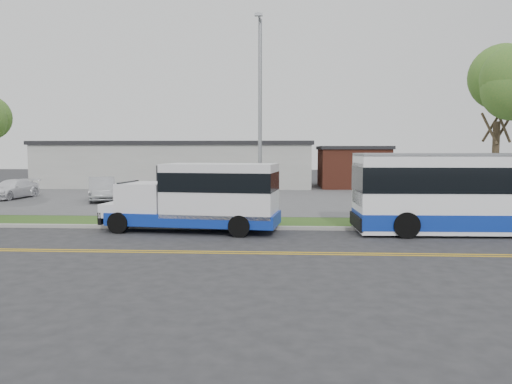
# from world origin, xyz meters

# --- Properties ---
(ground) EXTENTS (140.00, 140.00, 0.00)m
(ground) POSITION_xyz_m (0.00, 0.00, 0.00)
(ground) COLOR #28282B
(ground) RESTS_ON ground
(lane_line_north) EXTENTS (70.00, 0.12, 0.01)m
(lane_line_north) POSITION_xyz_m (0.00, -3.85, 0.01)
(lane_line_north) COLOR gold
(lane_line_north) RESTS_ON ground
(lane_line_south) EXTENTS (70.00, 0.12, 0.01)m
(lane_line_south) POSITION_xyz_m (0.00, -4.15, 0.01)
(lane_line_south) COLOR gold
(lane_line_south) RESTS_ON ground
(curb) EXTENTS (80.00, 0.30, 0.15)m
(curb) POSITION_xyz_m (0.00, 1.10, 0.07)
(curb) COLOR #9E9B93
(curb) RESTS_ON ground
(verge) EXTENTS (80.00, 3.30, 0.10)m
(verge) POSITION_xyz_m (0.00, 2.90, 0.05)
(verge) COLOR #33541C
(verge) RESTS_ON ground
(parking_lot) EXTENTS (80.00, 25.00, 0.10)m
(parking_lot) POSITION_xyz_m (0.00, 17.00, 0.05)
(parking_lot) COLOR #4C4C4F
(parking_lot) RESTS_ON ground
(commercial_building) EXTENTS (25.40, 10.40, 4.35)m
(commercial_building) POSITION_xyz_m (-6.00, 27.00, 2.18)
(commercial_building) COLOR #9E9E99
(commercial_building) RESTS_ON ground
(brick_wing) EXTENTS (6.30, 7.30, 3.90)m
(brick_wing) POSITION_xyz_m (10.50, 26.00, 1.96)
(brick_wing) COLOR brown
(brick_wing) RESTS_ON ground
(tree_east) EXTENTS (5.20, 5.20, 8.33)m
(tree_east) POSITION_xyz_m (14.00, 3.00, 6.20)
(tree_east) COLOR #35281C
(tree_east) RESTS_ON verge
(streetlight_near) EXTENTS (0.35, 1.53, 9.50)m
(streetlight_near) POSITION_xyz_m (3.00, 2.73, 5.23)
(streetlight_near) COLOR gray
(streetlight_near) RESTS_ON verge
(shuttle_bus) EXTENTS (7.94, 3.42, 2.95)m
(shuttle_bus) POSITION_xyz_m (0.67, 0.44, 1.58)
(shuttle_bus) COLOR #0D2B97
(shuttle_bus) RESTS_ON ground
(transit_bus) EXTENTS (12.32, 3.17, 3.40)m
(transit_bus) POSITION_xyz_m (13.33, 0.60, 1.72)
(transit_bus) COLOR white
(transit_bus) RESTS_ON ground
(parked_car_a) EXTENTS (3.36, 5.15, 1.60)m
(parked_car_a) POSITION_xyz_m (-8.21, 12.17, 0.90)
(parked_car_a) COLOR #A9ABB1
(parked_car_a) RESTS_ON parking_lot
(parked_car_b) EXTENTS (2.43, 4.81, 1.34)m
(parked_car_b) POSITION_xyz_m (-15.17, 13.37, 0.77)
(parked_car_b) COLOR white
(parked_car_b) RESTS_ON parking_lot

